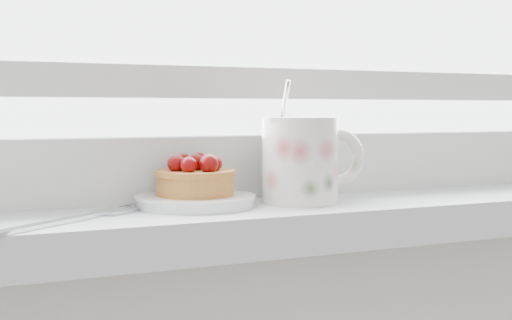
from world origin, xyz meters
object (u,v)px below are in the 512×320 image
saucer (195,201)px  floral_mug (303,158)px  raspberry_tart (195,177)px  fork (71,219)px

saucer → floral_mug: 0.12m
saucer → raspberry_tart: (-0.00, -0.00, 0.02)m
saucer → fork: size_ratio=0.66×
floral_mug → fork: 0.26m
raspberry_tart → fork: (-0.13, -0.05, -0.03)m
raspberry_tart → floral_mug: 0.12m
saucer → fork: bearing=-161.2°
saucer → floral_mug: size_ratio=0.94×
fork → saucer: bearing=18.8°
fork → raspberry_tart: bearing=18.8°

